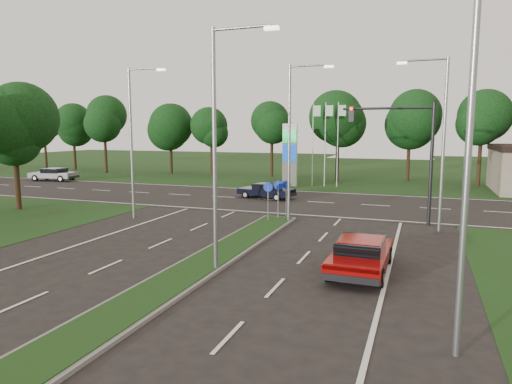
% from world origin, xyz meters
% --- Properties ---
extents(ground, '(160.00, 160.00, 0.00)m').
position_xyz_m(ground, '(0.00, 0.00, 0.00)').
color(ground, black).
rests_on(ground, ground).
extents(verge_far, '(160.00, 50.00, 0.02)m').
position_xyz_m(verge_far, '(0.00, 55.00, 0.00)').
color(verge_far, '#1C3210').
rests_on(verge_far, ground).
extents(cross_road, '(160.00, 12.00, 0.02)m').
position_xyz_m(cross_road, '(0.00, 24.00, 0.00)').
color(cross_road, black).
rests_on(cross_road, ground).
extents(median_kerb, '(2.00, 26.00, 0.12)m').
position_xyz_m(median_kerb, '(0.00, 4.00, 0.06)').
color(median_kerb, slate).
rests_on(median_kerb, ground).
extents(streetlight_median_near, '(2.53, 0.22, 9.00)m').
position_xyz_m(streetlight_median_near, '(1.00, 6.00, 5.08)').
color(streetlight_median_near, gray).
rests_on(streetlight_median_near, ground).
extents(streetlight_median_far, '(2.53, 0.22, 9.00)m').
position_xyz_m(streetlight_median_far, '(1.00, 16.00, 5.08)').
color(streetlight_median_far, gray).
rests_on(streetlight_median_far, ground).
extents(streetlight_left_far, '(2.53, 0.22, 9.00)m').
position_xyz_m(streetlight_left_far, '(-8.30, 14.00, 5.08)').
color(streetlight_left_far, gray).
rests_on(streetlight_left_far, ground).
extents(streetlight_right_far, '(2.53, 0.22, 9.00)m').
position_xyz_m(streetlight_right_far, '(8.80, 16.00, 5.08)').
color(streetlight_right_far, gray).
rests_on(streetlight_right_far, ground).
extents(streetlight_right_near, '(2.53, 0.22, 9.00)m').
position_xyz_m(streetlight_right_near, '(8.80, 2.00, 5.08)').
color(streetlight_right_near, gray).
rests_on(streetlight_right_near, ground).
extents(traffic_signal, '(5.10, 0.42, 7.00)m').
position_xyz_m(traffic_signal, '(7.19, 18.00, 4.65)').
color(traffic_signal, black).
rests_on(traffic_signal, ground).
extents(median_signs, '(1.16, 1.76, 2.38)m').
position_xyz_m(median_signs, '(0.00, 16.40, 1.71)').
color(median_signs, gray).
rests_on(median_signs, ground).
extents(gas_pylon, '(5.80, 1.26, 8.00)m').
position_xyz_m(gas_pylon, '(-3.79, 33.05, 3.20)').
color(gas_pylon, silver).
rests_on(gas_pylon, ground).
extents(tree_left_far, '(5.20, 5.20, 8.86)m').
position_xyz_m(tree_left_far, '(-17.90, 13.93, 6.11)').
color(tree_left_far, black).
rests_on(tree_left_far, ground).
extents(treeline_far, '(6.00, 6.00, 9.90)m').
position_xyz_m(treeline_far, '(0.10, 39.93, 6.83)').
color(treeline_far, black).
rests_on(treeline_far, ground).
extents(red_sedan, '(2.07, 4.81, 1.31)m').
position_xyz_m(red_sedan, '(6.00, 7.81, 0.70)').
color(red_sedan, '#980908').
rests_on(red_sedan, ground).
extents(navy_sedan, '(4.64, 2.58, 1.21)m').
position_xyz_m(navy_sedan, '(-3.46, 24.48, 0.65)').
color(navy_sedan, black).
rests_on(navy_sedan, ground).
extents(far_car_a, '(5.00, 2.67, 1.37)m').
position_xyz_m(far_car_a, '(-28.95, 28.76, 0.74)').
color(far_car_a, '#949494').
rests_on(far_car_a, ground).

